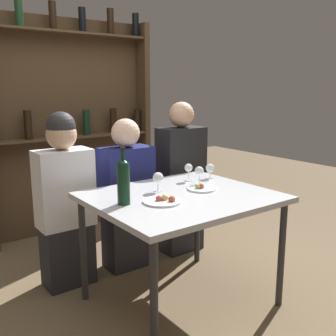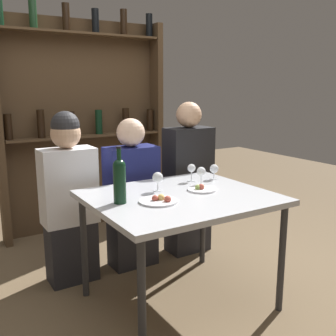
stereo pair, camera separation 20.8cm
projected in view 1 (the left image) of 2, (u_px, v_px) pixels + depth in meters
ground_plane at (181, 301)px, 2.66m from camera, size 10.00×10.00×0.00m
dining_table at (181, 204)px, 2.52m from camera, size 1.12×0.96×0.75m
wine_rack_wall at (71, 120)px, 3.79m from camera, size 1.65×0.21×2.17m
wine_bottle at (123, 180)px, 2.27m from camera, size 0.08×0.08×0.34m
wine_glass_0 at (158, 178)px, 2.57m from camera, size 0.07×0.07×0.13m
wine_glass_1 at (199, 172)px, 2.75m from camera, size 0.06×0.06×0.13m
wine_glass_2 at (188, 169)px, 2.86m from camera, size 0.06×0.06×0.13m
wine_glass_3 at (210, 168)px, 2.94m from camera, size 0.07×0.07×0.11m
food_plate_0 at (163, 201)px, 2.34m from camera, size 0.23×0.23×0.05m
food_plate_1 at (201, 188)px, 2.62m from camera, size 0.19×0.19×0.05m
seated_person_left at (65, 203)px, 2.78m from camera, size 0.38×0.22×1.26m
seated_person_center at (126, 198)px, 3.08m from camera, size 0.40×0.22×1.19m
seated_person_right at (181, 182)px, 3.39m from camera, size 0.40×0.22×1.30m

